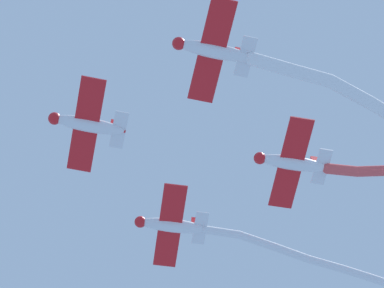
{
  "coord_description": "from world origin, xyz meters",
  "views": [
    {
      "loc": [
        23.53,
        -7.49,
        6.01
      ],
      "look_at": [
        -3.47,
        0.41,
        57.13
      ],
      "focal_mm": 77.7,
      "sensor_mm": 36.0,
      "label": 1
    }
  ],
  "objects_px": {
    "airplane_lead": "(87,124)",
    "airplane_slot": "(291,163)",
    "airplane_left_wing": "(213,50)",
    "airplane_right_wing": "(171,225)"
  },
  "relations": [
    {
      "from": "airplane_left_wing",
      "to": "airplane_right_wing",
      "type": "relative_size",
      "value": 0.99
    },
    {
      "from": "airplane_left_wing",
      "to": "airplane_slot",
      "type": "distance_m",
      "value": 10.38
    },
    {
      "from": "airplane_lead",
      "to": "airplane_right_wing",
      "type": "height_order",
      "value": "airplane_right_wing"
    },
    {
      "from": "airplane_lead",
      "to": "airplane_left_wing",
      "type": "distance_m",
      "value": 10.38
    },
    {
      "from": "airplane_lead",
      "to": "airplane_slot",
      "type": "height_order",
      "value": "airplane_lead"
    },
    {
      "from": "airplane_slot",
      "to": "airplane_lead",
      "type": "bearing_deg",
      "value": 2.08
    },
    {
      "from": "airplane_left_wing",
      "to": "airplane_slot",
      "type": "height_order",
      "value": "airplane_slot"
    },
    {
      "from": "airplane_lead",
      "to": "airplane_left_wing",
      "type": "bearing_deg",
      "value": 134.71
    },
    {
      "from": "airplane_lead",
      "to": "airplane_left_wing",
      "type": "xyz_separation_m",
      "value": [
        7.91,
        6.71,
        -0.4
      ]
    },
    {
      "from": "airplane_right_wing",
      "to": "airplane_slot",
      "type": "height_order",
      "value": "airplane_right_wing"
    }
  ]
}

